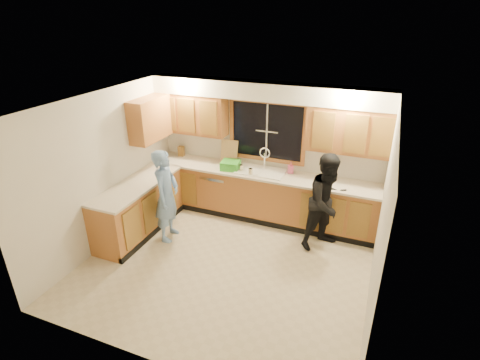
% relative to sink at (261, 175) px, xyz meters
% --- Properties ---
extents(floor, '(4.20, 4.20, 0.00)m').
position_rel_sink_xyz_m(floor, '(0.00, -1.60, -0.86)').
color(floor, beige).
rests_on(floor, ground).
extents(ceiling, '(4.20, 4.20, 0.00)m').
position_rel_sink_xyz_m(ceiling, '(0.00, -1.60, 1.64)').
color(ceiling, white).
extents(wall_back, '(4.20, 0.00, 4.20)m').
position_rel_sink_xyz_m(wall_back, '(0.00, 0.30, 0.39)').
color(wall_back, silver).
rests_on(wall_back, ground).
extents(wall_left, '(0.00, 3.80, 3.80)m').
position_rel_sink_xyz_m(wall_left, '(-2.10, -1.60, 0.39)').
color(wall_left, silver).
rests_on(wall_left, ground).
extents(wall_right, '(0.00, 3.80, 3.80)m').
position_rel_sink_xyz_m(wall_right, '(2.10, -1.60, 0.39)').
color(wall_right, silver).
rests_on(wall_right, ground).
extents(base_cabinets_back, '(4.20, 0.60, 0.88)m').
position_rel_sink_xyz_m(base_cabinets_back, '(0.00, -0.00, -0.42)').
color(base_cabinets_back, '#AD6832').
rests_on(base_cabinets_back, ground).
extents(base_cabinets_left, '(0.60, 1.90, 0.88)m').
position_rel_sink_xyz_m(base_cabinets_left, '(-1.80, -1.25, -0.42)').
color(base_cabinets_left, '#AD6832').
rests_on(base_cabinets_left, ground).
extents(countertop_back, '(4.20, 0.63, 0.04)m').
position_rel_sink_xyz_m(countertop_back, '(0.00, -0.02, 0.04)').
color(countertop_back, beige).
rests_on(countertop_back, base_cabinets_back).
extents(countertop_left, '(0.63, 1.90, 0.04)m').
position_rel_sink_xyz_m(countertop_left, '(-1.79, -1.25, 0.04)').
color(countertop_left, beige).
rests_on(countertop_left, base_cabinets_left).
extents(upper_cabinets_left, '(1.35, 0.33, 0.75)m').
position_rel_sink_xyz_m(upper_cabinets_left, '(-1.43, 0.13, 0.96)').
color(upper_cabinets_left, '#AD6832').
rests_on(upper_cabinets_left, wall_back).
extents(upper_cabinets_right, '(1.35, 0.33, 0.75)m').
position_rel_sink_xyz_m(upper_cabinets_right, '(1.43, 0.13, 0.96)').
color(upper_cabinets_right, '#AD6832').
rests_on(upper_cabinets_right, wall_back).
extents(upper_cabinets_return, '(0.33, 0.90, 0.75)m').
position_rel_sink_xyz_m(upper_cabinets_return, '(-1.94, -0.48, 0.96)').
color(upper_cabinets_return, '#AD6832').
rests_on(upper_cabinets_return, wall_left).
extents(soffit, '(4.20, 0.35, 0.30)m').
position_rel_sink_xyz_m(soffit, '(0.00, 0.12, 1.49)').
color(soffit, white).
rests_on(soffit, wall_back).
extents(window_frame, '(1.44, 0.03, 1.14)m').
position_rel_sink_xyz_m(window_frame, '(0.00, 0.29, 0.74)').
color(window_frame, black).
rests_on(window_frame, wall_back).
extents(sink, '(0.86, 0.52, 0.57)m').
position_rel_sink_xyz_m(sink, '(0.00, 0.00, 0.00)').
color(sink, white).
rests_on(sink, countertop_back).
extents(dishwasher, '(0.60, 0.56, 0.82)m').
position_rel_sink_xyz_m(dishwasher, '(-0.85, -0.01, -0.45)').
color(dishwasher, silver).
rests_on(dishwasher, floor).
extents(stove, '(0.58, 0.75, 0.90)m').
position_rel_sink_xyz_m(stove, '(-1.80, -1.82, -0.41)').
color(stove, silver).
rests_on(stove, floor).
extents(man, '(0.46, 0.63, 1.59)m').
position_rel_sink_xyz_m(man, '(-1.22, -1.25, -0.07)').
color(man, '#6C92CD').
rests_on(man, floor).
extents(woman, '(0.98, 1.00, 1.62)m').
position_rel_sink_xyz_m(woman, '(1.30, -0.51, -0.05)').
color(woman, black).
rests_on(woman, floor).
extents(knife_block, '(0.11, 0.10, 0.20)m').
position_rel_sink_xyz_m(knife_block, '(-1.74, 0.18, 0.15)').
color(knife_block, olive).
rests_on(knife_block, countertop_back).
extents(cutting_board, '(0.34, 0.14, 0.44)m').
position_rel_sink_xyz_m(cutting_board, '(-0.71, 0.22, 0.28)').
color(cutting_board, tan).
rests_on(cutting_board, countertop_back).
extents(dish_crate, '(0.36, 0.34, 0.15)m').
position_rel_sink_xyz_m(dish_crate, '(-0.56, -0.08, 0.13)').
color(dish_crate, green).
rests_on(dish_crate, countertop_back).
extents(soap_bottle, '(0.12, 0.13, 0.21)m').
position_rel_sink_xyz_m(soap_bottle, '(0.51, 0.15, 0.16)').
color(soap_bottle, '#D95285').
rests_on(soap_bottle, countertop_back).
extents(bowl, '(0.25, 0.25, 0.05)m').
position_rel_sink_xyz_m(bowl, '(1.09, -0.03, 0.08)').
color(bowl, silver).
rests_on(bowl, countertop_back).
extents(can_left, '(0.08, 0.08, 0.12)m').
position_rel_sink_xyz_m(can_left, '(-0.35, -0.11, 0.12)').
color(can_left, beige).
rests_on(can_left, countertop_back).
extents(can_right, '(0.08, 0.08, 0.13)m').
position_rel_sink_xyz_m(can_right, '(-0.12, -0.22, 0.12)').
color(can_right, beige).
rests_on(can_right, countertop_back).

